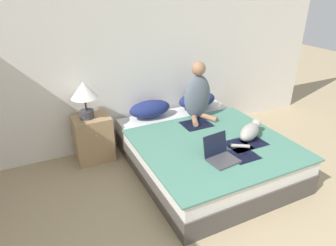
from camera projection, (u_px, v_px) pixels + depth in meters
wall_back at (130, 53)px, 3.85m from camera, size 6.17×0.05×2.55m
bed at (205, 152)px, 3.66m from camera, size 1.69×1.97×0.44m
pillow_near at (150, 109)px, 4.03m from camera, size 0.57×0.29×0.23m
pillow_far at (197, 100)px, 4.33m from camera, size 0.57×0.29×0.23m
person_sitting at (198, 95)px, 3.91m from camera, size 0.38×0.37×0.77m
cat_tabby at (250, 131)px, 3.49m from camera, size 0.56×0.36×0.18m
laptop_open at (220, 155)px, 3.09m from camera, size 0.33×0.32×0.25m
nightstand at (93, 138)px, 3.82m from camera, size 0.46×0.38×0.59m
table_lamp at (84, 93)px, 3.53m from camera, size 0.32×0.32×0.46m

